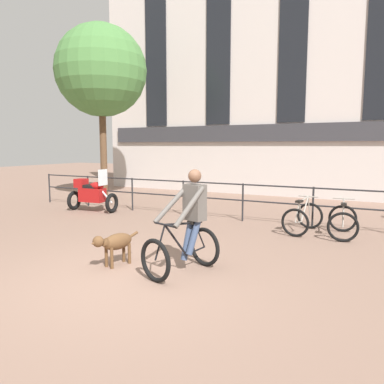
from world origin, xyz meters
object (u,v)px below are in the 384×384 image
cyclist_with_bike (187,227)px  parked_bicycle_near_lamp (303,218)px  dog (115,243)px  parked_bicycle_mid_left (343,221)px  parked_motorcycle (92,194)px

cyclist_with_bike → parked_bicycle_near_lamp: bearing=90.8°
dog → parked_bicycle_mid_left: 5.24m
parked_bicycle_near_lamp → dog: bearing=67.5°
parked_motorcycle → parked_bicycle_mid_left: parked_motorcycle is taller
cyclist_with_bike → parked_motorcycle: cyclist_with_bike is taller
cyclist_with_bike → parked_motorcycle: (-5.40, 3.67, -0.20)m
cyclist_with_bike → parked_bicycle_mid_left: bearing=79.2°
cyclist_with_bike → parked_bicycle_near_lamp: cyclist_with_bike is taller
parked_bicycle_near_lamp → parked_bicycle_mid_left: (0.90, -0.00, -0.00)m
parked_motorcycle → parked_bicycle_mid_left: bearing=-94.6°
parked_motorcycle → parked_bicycle_near_lamp: bearing=-94.5°
parked_bicycle_mid_left → dog: bearing=45.3°
parked_motorcycle → parked_bicycle_mid_left: size_ratio=1.39×
dog → parked_motorcycle: size_ratio=0.61×
dog → parked_bicycle_near_lamp: size_ratio=0.83×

